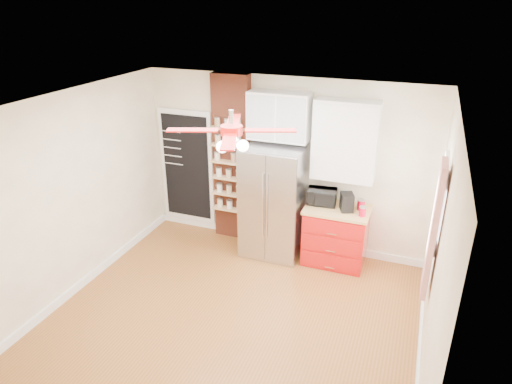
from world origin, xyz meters
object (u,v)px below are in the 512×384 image
at_px(toaster_oven, 322,197).
at_px(canister_left, 362,212).
at_px(fridge, 273,201).
at_px(coffee_maker, 347,202).
at_px(ceiling_fan, 232,131).
at_px(pantry_jar_oats, 217,156).
at_px(red_cabinet, 335,235).

xyz_separation_m(toaster_oven, canister_left, (0.63, -0.20, -0.05)).
height_order(fridge, coffee_maker, fridge).
bearing_deg(canister_left, coffee_maker, 155.70).
distance_m(ceiling_fan, pantry_jar_oats, 2.29).
xyz_separation_m(red_cabinet, toaster_oven, (-0.26, 0.07, 0.56)).
height_order(canister_left, pantry_jar_oats, pantry_jar_oats).
bearing_deg(pantry_jar_oats, canister_left, -5.60).
xyz_separation_m(red_cabinet, coffee_maker, (0.13, -0.02, 0.58)).
bearing_deg(coffee_maker, canister_left, -44.83).
height_order(red_cabinet, canister_left, canister_left).
distance_m(fridge, canister_left, 1.35).
bearing_deg(toaster_oven, coffee_maker, -19.44).
bearing_deg(ceiling_fan, canister_left, 50.32).
distance_m(coffee_maker, pantry_jar_oats, 2.13).
distance_m(coffee_maker, canister_left, 0.27).
distance_m(red_cabinet, canister_left, 0.64).
bearing_deg(pantry_jar_oats, ceiling_fan, -59.72).
bearing_deg(toaster_oven, fridge, -176.41).
distance_m(red_cabinet, ceiling_fan, 2.75).
xyz_separation_m(red_cabinet, pantry_jar_oats, (-1.96, 0.10, 0.98)).
xyz_separation_m(fridge, red_cabinet, (0.97, 0.05, -0.42)).
relative_size(red_cabinet, toaster_oven, 2.22).
xyz_separation_m(toaster_oven, pantry_jar_oats, (-1.70, 0.03, 0.41)).
relative_size(fridge, coffee_maker, 6.75).
bearing_deg(fridge, toaster_oven, 9.92).
height_order(ceiling_fan, toaster_oven, ceiling_fan).
bearing_deg(fridge, red_cabinet, 2.95).
distance_m(fridge, red_cabinet, 1.06).
relative_size(ceiling_fan, canister_left, 10.76).
distance_m(red_cabinet, pantry_jar_oats, 2.19).
bearing_deg(toaster_oven, pantry_jar_oats, 172.68).
height_order(ceiling_fan, canister_left, ceiling_fan).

